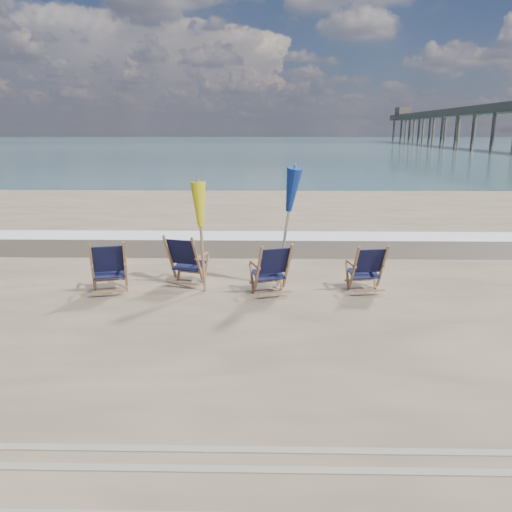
# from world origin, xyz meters

# --- Properties ---
(ocean) EXTENTS (400.00, 400.00, 0.00)m
(ocean) POSITION_xyz_m (0.00, 128.00, 0.00)
(ocean) COLOR #3E6067
(ocean) RESTS_ON ground
(surf_foam) EXTENTS (200.00, 1.40, 0.01)m
(surf_foam) POSITION_xyz_m (0.00, 8.30, 0.00)
(surf_foam) COLOR silver
(surf_foam) RESTS_ON ground
(wet_sand_strip) EXTENTS (200.00, 2.60, 0.00)m
(wet_sand_strip) POSITION_xyz_m (0.00, 6.80, 0.00)
(wet_sand_strip) COLOR #42362A
(wet_sand_strip) RESTS_ON ground
(tire_tracks) EXTENTS (80.00, 1.30, 0.01)m
(tire_tracks) POSITION_xyz_m (0.00, -2.80, 0.01)
(tire_tracks) COLOR gray
(tire_tracks) RESTS_ON ground
(beach_chair_0) EXTENTS (0.88, 0.94, 1.09)m
(beach_chair_0) POSITION_xyz_m (-2.55, 2.70, 0.55)
(beach_chair_0) COLOR black
(beach_chair_0) RESTS_ON ground
(beach_chair_1) EXTENTS (0.90, 0.96, 1.09)m
(beach_chair_1) POSITION_xyz_m (-1.20, 3.12, 0.55)
(beach_chair_1) COLOR black
(beach_chair_1) RESTS_ON ground
(beach_chair_2) EXTENTS (0.89, 0.94, 1.06)m
(beach_chair_2) POSITION_xyz_m (0.60, 2.69, 0.53)
(beach_chair_2) COLOR black
(beach_chair_2) RESTS_ON ground
(beach_chair_3) EXTENTS (0.75, 0.82, 1.01)m
(beach_chair_3) POSITION_xyz_m (2.45, 2.82, 0.51)
(beach_chair_3) COLOR black
(beach_chair_3) RESTS_ON ground
(umbrella_yellow) EXTENTS (0.30, 0.30, 2.14)m
(umbrella_yellow) POSITION_xyz_m (-1.08, 2.92, 1.62)
(umbrella_yellow) COLOR #8C623F
(umbrella_yellow) RESTS_ON ground
(umbrella_blue) EXTENTS (0.30, 0.30, 2.46)m
(umbrella_blue) POSITION_xyz_m (0.56, 3.10, 1.92)
(umbrella_blue) COLOR #A5A5AD
(umbrella_blue) RESTS_ON ground
(fishing_pier) EXTENTS (4.40, 140.00, 9.30)m
(fishing_pier) POSITION_xyz_m (38.00, 74.00, 4.65)
(fishing_pier) COLOR brown
(fishing_pier) RESTS_ON ground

